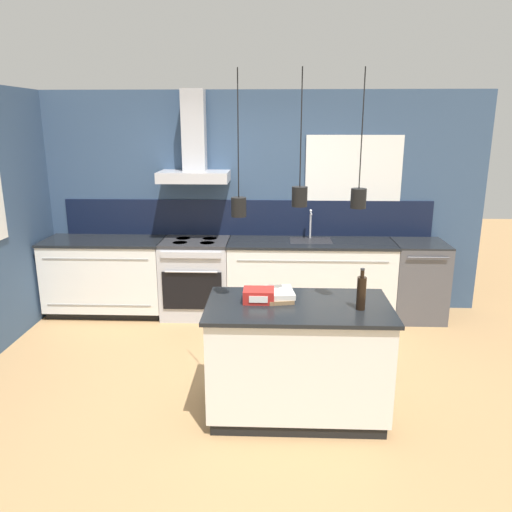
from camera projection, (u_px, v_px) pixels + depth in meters
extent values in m
plane|color=#A87F51|center=(235.00, 386.00, 4.39)|extent=(16.00, 16.00, 0.00)
cube|color=#354C6B|center=(247.00, 203.00, 6.00)|extent=(5.60, 0.06, 2.60)
cube|color=black|center=(247.00, 218.00, 6.01)|extent=(4.42, 0.02, 0.43)
cube|color=white|center=(353.00, 177.00, 5.83)|extent=(1.12, 0.01, 0.96)
cube|color=black|center=(353.00, 177.00, 5.84)|extent=(1.04, 0.01, 0.88)
cube|color=#B5B5BA|center=(194.00, 177.00, 5.69)|extent=(0.80, 0.46, 0.12)
cube|color=#B5B5BA|center=(194.00, 130.00, 5.64)|extent=(0.26, 0.20, 0.90)
cylinder|color=black|center=(238.00, 134.00, 3.45)|extent=(0.01, 0.01, 0.88)
cylinder|color=black|center=(239.00, 207.00, 3.59)|extent=(0.11, 0.11, 0.14)
sphere|color=#F9D18C|center=(239.00, 207.00, 3.59)|extent=(0.06, 0.06, 0.06)
cylinder|color=black|center=(301.00, 128.00, 3.38)|extent=(0.01, 0.01, 0.79)
cylinder|color=black|center=(300.00, 197.00, 3.50)|extent=(0.11, 0.11, 0.14)
sphere|color=#F9D18C|center=(300.00, 197.00, 3.50)|extent=(0.06, 0.06, 0.06)
cylinder|color=black|center=(362.00, 129.00, 3.40)|extent=(0.01, 0.01, 0.81)
cylinder|color=black|center=(358.00, 198.00, 3.52)|extent=(0.11, 0.11, 0.14)
sphere|color=#F9D18C|center=(358.00, 198.00, 3.52)|extent=(0.06, 0.06, 0.06)
cube|color=black|center=(110.00, 308.00, 6.10)|extent=(1.33, 0.56, 0.09)
cube|color=silver|center=(106.00, 274.00, 5.95)|extent=(1.37, 0.62, 0.79)
cube|color=gray|center=(95.00, 259.00, 5.58)|extent=(1.21, 0.01, 0.01)
cube|color=gray|center=(99.00, 305.00, 5.72)|extent=(1.21, 0.01, 0.01)
cube|color=black|center=(103.00, 241.00, 5.85)|extent=(1.39, 0.64, 0.03)
cube|color=black|center=(309.00, 311.00, 6.01)|extent=(1.84, 0.56, 0.09)
cube|color=silver|center=(310.00, 277.00, 5.86)|extent=(1.90, 0.62, 0.79)
cube|color=gray|center=(313.00, 261.00, 5.49)|extent=(1.67, 0.01, 0.01)
cube|color=gray|center=(311.00, 308.00, 5.63)|extent=(1.67, 0.01, 0.01)
cube|color=black|center=(311.00, 243.00, 5.75)|extent=(1.92, 0.64, 0.03)
cube|color=#262628|center=(311.00, 241.00, 5.80)|extent=(0.48, 0.34, 0.01)
cylinder|color=#B5B5BA|center=(310.00, 224.00, 5.88)|extent=(0.02, 0.02, 0.33)
sphere|color=#B5B5BA|center=(311.00, 211.00, 5.84)|extent=(0.03, 0.03, 0.03)
cylinder|color=#B5B5BA|center=(311.00, 213.00, 5.79)|extent=(0.02, 0.12, 0.02)
cube|color=#B5B5BA|center=(196.00, 279.00, 5.92)|extent=(0.78, 0.62, 0.87)
cube|color=black|center=(192.00, 291.00, 5.63)|extent=(0.67, 0.02, 0.44)
cylinder|color=#B5B5BA|center=(191.00, 272.00, 5.55)|extent=(0.59, 0.02, 0.02)
cube|color=#B5B5BA|center=(191.00, 255.00, 5.51)|extent=(0.67, 0.02, 0.07)
cube|color=#2D2D30|center=(195.00, 242.00, 5.81)|extent=(0.78, 0.60, 0.04)
cylinder|color=black|center=(183.00, 238.00, 5.91)|extent=(0.17, 0.17, 0.00)
cylinder|color=black|center=(210.00, 239.00, 5.90)|extent=(0.17, 0.17, 0.00)
cylinder|color=black|center=(180.00, 243.00, 5.70)|extent=(0.17, 0.17, 0.00)
cylinder|color=black|center=(207.00, 243.00, 5.69)|extent=(0.17, 0.17, 0.00)
cube|color=#4C4C51|center=(417.00, 281.00, 5.83)|extent=(0.59, 0.62, 0.89)
cube|color=black|center=(420.00, 243.00, 5.71)|extent=(0.59, 0.62, 0.02)
cylinder|color=#4C4C51|center=(428.00, 258.00, 5.41)|extent=(0.44, 0.02, 0.02)
cube|color=black|center=(296.00, 406.00, 4.00)|extent=(1.30, 0.71, 0.09)
cube|color=silver|center=(297.00, 356.00, 3.88)|extent=(1.35, 0.74, 0.79)
cube|color=black|center=(299.00, 306.00, 3.77)|extent=(1.40, 0.79, 0.03)
cylinder|color=black|center=(361.00, 293.00, 3.64)|extent=(0.07, 0.07, 0.25)
cylinder|color=black|center=(362.00, 274.00, 3.60)|extent=(0.03, 0.03, 0.06)
cylinder|color=#262628|center=(363.00, 269.00, 3.60)|extent=(0.03, 0.03, 0.01)
cube|color=olive|center=(279.00, 297.00, 3.87)|extent=(0.24, 0.30, 0.03)
cube|color=silver|center=(280.00, 293.00, 3.88)|extent=(0.24, 0.30, 0.04)
cube|color=red|center=(259.00, 295.00, 3.82)|extent=(0.23, 0.18, 0.10)
cube|color=white|center=(258.00, 300.00, 3.73)|extent=(0.14, 0.01, 0.05)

